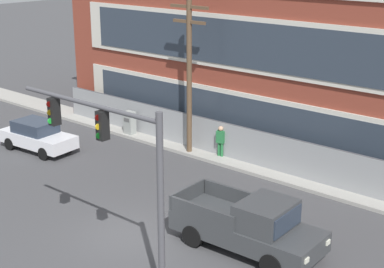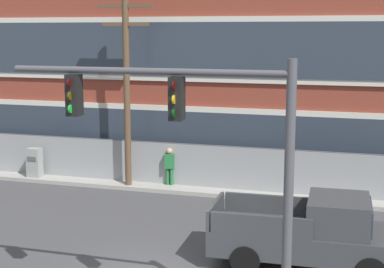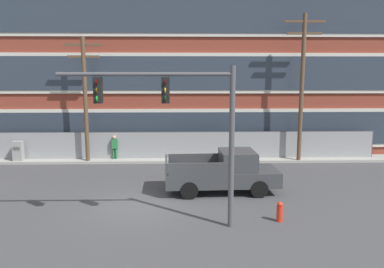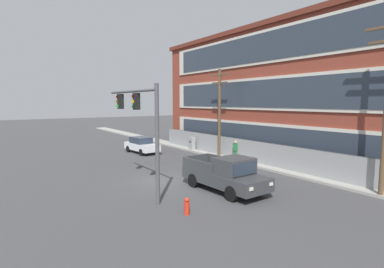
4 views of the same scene
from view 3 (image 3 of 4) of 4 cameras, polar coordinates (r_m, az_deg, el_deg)
The scene contains 11 objects.
ground_plane at distance 16.53m, azimuth -8.28°, elevation -10.70°, with size 160.00×160.00×0.00m, color #424244.
sidewalk_building_side at distance 24.58m, azimuth -5.96°, elevation -3.88°, with size 80.00×1.76×0.16m, color #9E9B93.
brick_mill_building at distance 31.15m, azimuth 8.88°, elevation 9.14°, with size 44.58×12.39×11.32m.
chain_link_fence at distance 24.42m, azimuth -5.46°, elevation -1.84°, with size 28.47×0.06×1.90m.
traffic_signal_mast at distance 13.17m, azimuth -1.78°, elevation 3.16°, with size 6.18×0.43×5.87m.
pickup_truck_dark_grey at distance 17.98m, azimuth 4.91°, elevation -5.85°, with size 5.46×2.35×1.99m.
utility_pole_near_corner at distance 24.14m, azimuth -15.98°, elevation 5.80°, with size 2.28×0.26×7.84m.
utility_pole_midblock at distance 24.38m, azimuth 16.42°, elevation 7.61°, with size 2.52×0.26×9.23m.
electrical_cabinet at distance 26.05m, azimuth -24.96°, elevation -2.53°, with size 0.59×0.46×1.42m.
pedestrian_near_cabinet at distance 24.65m, azimuth -11.72°, elevation -1.86°, with size 0.45×0.33×1.69m.
fire_hydrant at distance 14.94m, azimuth 13.22°, elevation -11.47°, with size 0.24×0.24×0.78m.
Camera 3 is at (1.96, -15.44, 5.55)m, focal length 35.00 mm.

